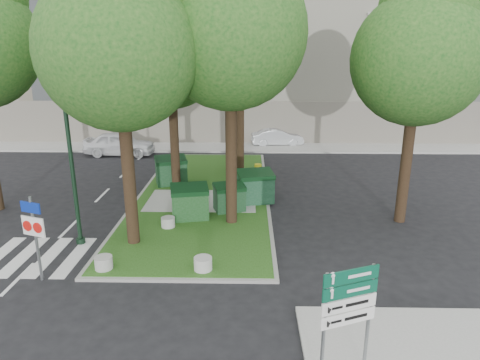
{
  "coord_description": "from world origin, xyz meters",
  "views": [
    {
      "loc": [
        2.69,
        -11.71,
        6.88
      ],
      "look_at": [
        2.35,
        4.17,
        2.0
      ],
      "focal_mm": 32.0,
      "sensor_mm": 36.0,
      "label": 1
    }
  ],
  "objects_px": {
    "traffic_sign_pole": "(34,228)",
    "car_silver": "(277,137)",
    "directional_sign": "(348,306)",
    "bollard_mid": "(168,222)",
    "dumpster_d": "(255,187)",
    "litter_bin": "(258,170)",
    "bollard_right": "(203,264)",
    "dumpster_c": "(229,198)",
    "street_lamp": "(69,144)",
    "tree_median_near_left": "(121,35)",
    "tree_median_mid": "(172,47)",
    "dumpster_a": "(171,171)",
    "dumpster_b": "(190,202)",
    "tree_median_far": "(242,20)",
    "car_white": "(120,144)",
    "bollard_left": "(104,263)",
    "tree_median_near_right": "(233,16)",
    "tree_street_right": "(422,46)"
  },
  "relations": [
    {
      "from": "dumpster_b",
      "to": "bollard_left",
      "type": "bearing_deg",
      "value": -127.79
    },
    {
      "from": "bollard_left",
      "to": "litter_bin",
      "type": "height_order",
      "value": "litter_bin"
    },
    {
      "from": "dumpster_d",
      "to": "tree_median_near_left",
      "type": "bearing_deg",
      "value": -148.7
    },
    {
      "from": "tree_median_far",
      "to": "bollard_left",
      "type": "bearing_deg",
      "value": -110.11
    },
    {
      "from": "dumpster_a",
      "to": "litter_bin",
      "type": "xyz_separation_m",
      "value": [
        4.54,
        1.55,
        -0.37
      ]
    },
    {
      "from": "tree_median_far",
      "to": "dumpster_c",
      "type": "xyz_separation_m",
      "value": [
        -0.43,
        -6.28,
        -7.61
      ]
    },
    {
      "from": "tree_street_right",
      "to": "bollard_left",
      "type": "bearing_deg",
      "value": -157.55
    },
    {
      "from": "dumpster_a",
      "to": "bollard_right",
      "type": "relative_size",
      "value": 3.15
    },
    {
      "from": "dumpster_b",
      "to": "dumpster_d",
      "type": "xyz_separation_m",
      "value": [
        2.74,
        2.02,
        0.03
      ]
    },
    {
      "from": "tree_median_near_left",
      "to": "litter_bin",
      "type": "relative_size",
      "value": 15.67
    },
    {
      "from": "bollard_right",
      "to": "tree_median_near_left",
      "type": "bearing_deg",
      "value": 142.28
    },
    {
      "from": "tree_median_near_right",
      "to": "dumpster_c",
      "type": "distance_m",
      "value": 7.39
    },
    {
      "from": "litter_bin",
      "to": "directional_sign",
      "type": "bearing_deg",
      "value": -84.15
    },
    {
      "from": "tree_median_far",
      "to": "directional_sign",
      "type": "relative_size",
      "value": 4.65
    },
    {
      "from": "tree_median_near_left",
      "to": "bollard_left",
      "type": "distance_m",
      "value": 7.31
    },
    {
      "from": "bollard_mid",
      "to": "traffic_sign_pole",
      "type": "bearing_deg",
      "value": -129.19
    },
    {
      "from": "tree_median_near_right",
      "to": "litter_bin",
      "type": "height_order",
      "value": "tree_median_near_right"
    },
    {
      "from": "tree_median_far",
      "to": "bollard_left",
      "type": "relative_size",
      "value": 20.94
    },
    {
      "from": "tree_median_near_left",
      "to": "dumpster_b",
      "type": "height_order",
      "value": "tree_median_near_left"
    },
    {
      "from": "litter_bin",
      "to": "car_white",
      "type": "distance_m",
      "value": 10.55
    },
    {
      "from": "tree_street_right",
      "to": "dumpster_b",
      "type": "bearing_deg",
      "value": -178.88
    },
    {
      "from": "tree_median_near_right",
      "to": "car_silver",
      "type": "xyz_separation_m",
      "value": [
        2.69,
        14.94,
        -7.36
      ]
    },
    {
      "from": "bollard_right",
      "to": "tree_median_near_right",
      "type": "bearing_deg",
      "value": 78.33
    },
    {
      "from": "tree_median_mid",
      "to": "street_lamp",
      "type": "distance_m",
      "value": 7.69
    },
    {
      "from": "dumpster_c",
      "to": "street_lamp",
      "type": "relative_size",
      "value": 0.26
    },
    {
      "from": "directional_sign",
      "to": "bollard_mid",
      "type": "bearing_deg",
      "value": 102.31
    },
    {
      "from": "dumpster_a",
      "to": "bollard_mid",
      "type": "bearing_deg",
      "value": -99.47
    },
    {
      "from": "dumpster_d",
      "to": "car_silver",
      "type": "xyz_separation_m",
      "value": [
        1.78,
        12.59,
        -0.21
      ]
    },
    {
      "from": "tree_street_right",
      "to": "dumpster_d",
      "type": "height_order",
      "value": "tree_street_right"
    },
    {
      "from": "directional_sign",
      "to": "dumpster_d",
      "type": "bearing_deg",
      "value": 77.99
    },
    {
      "from": "tree_median_mid",
      "to": "dumpster_b",
      "type": "bearing_deg",
      "value": -74.34
    },
    {
      "from": "dumpster_a",
      "to": "litter_bin",
      "type": "bearing_deg",
      "value": 0.83
    },
    {
      "from": "dumpster_a",
      "to": "dumpster_b",
      "type": "distance_m",
      "value": 4.94
    },
    {
      "from": "bollard_right",
      "to": "dumpster_d",
      "type": "bearing_deg",
      "value": 74.73
    },
    {
      "from": "bollard_right",
      "to": "directional_sign",
      "type": "bearing_deg",
      "value": -52.38
    },
    {
      "from": "traffic_sign_pole",
      "to": "car_silver",
      "type": "height_order",
      "value": "traffic_sign_pole"
    },
    {
      "from": "tree_median_near_left",
      "to": "bollard_right",
      "type": "relative_size",
      "value": 18.03
    },
    {
      "from": "tree_median_near_left",
      "to": "tree_median_mid",
      "type": "height_order",
      "value": "tree_median_near_left"
    },
    {
      "from": "bollard_left",
      "to": "traffic_sign_pole",
      "type": "relative_size",
      "value": 0.21
    },
    {
      "from": "tree_street_right",
      "to": "traffic_sign_pole",
      "type": "distance_m",
      "value": 14.74
    },
    {
      "from": "tree_street_right",
      "to": "litter_bin",
      "type": "bearing_deg",
      "value": 134.23
    },
    {
      "from": "tree_street_right",
      "to": "bollard_left",
      "type": "height_order",
      "value": "tree_street_right"
    },
    {
      "from": "tree_median_mid",
      "to": "bollard_left",
      "type": "height_order",
      "value": "tree_median_mid"
    },
    {
      "from": "dumpster_b",
      "to": "car_white",
      "type": "distance_m",
      "value": 12.98
    },
    {
      "from": "dumpster_d",
      "to": "litter_bin",
      "type": "distance_m",
      "value": 4.22
    },
    {
      "from": "tree_median_far",
      "to": "car_silver",
      "type": "distance_m",
      "value": 10.99
    },
    {
      "from": "tree_median_far",
      "to": "tree_median_mid",
      "type": "bearing_deg",
      "value": -136.85
    },
    {
      "from": "car_silver",
      "to": "directional_sign",
      "type": "bearing_deg",
      "value": 173.77
    },
    {
      "from": "directional_sign",
      "to": "traffic_sign_pole",
      "type": "bearing_deg",
      "value": 133.65
    },
    {
      "from": "dumpster_a",
      "to": "bollard_mid",
      "type": "distance_m",
      "value": 5.74
    }
  ]
}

